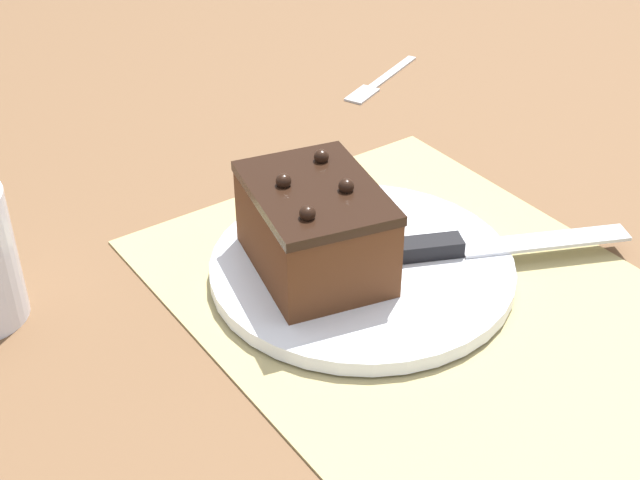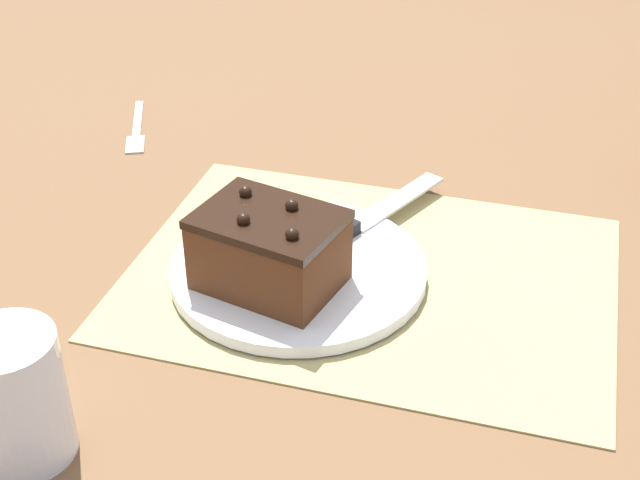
{
  "view_description": "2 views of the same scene",
  "coord_description": "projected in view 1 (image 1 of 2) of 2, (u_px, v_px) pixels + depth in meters",
  "views": [
    {
      "loc": [
        -0.39,
        0.38,
        0.43
      ],
      "look_at": [
        0.09,
        0.04,
        0.03
      ],
      "focal_mm": 50.0,
      "sensor_mm": 36.0,
      "label": 1
    },
    {
      "loc": [
        -0.15,
        0.69,
        0.5
      ],
      "look_at": [
        0.04,
        0.04,
        0.06
      ],
      "focal_mm": 50.0,
      "sensor_mm": 36.0,
      "label": 2
    }
  ],
  "objects": [
    {
      "name": "ground_plane",
      "position": [
        435.0,
        309.0,
        0.69
      ],
      "size": [
        3.0,
        3.0,
        0.0
      ],
      "primitive_type": "plane",
      "color": "brown"
    },
    {
      "name": "placemat_woven",
      "position": [
        436.0,
        307.0,
        0.69
      ],
      "size": [
        0.46,
        0.34,
        0.0
      ],
      "primitive_type": "cube",
      "color": "tan",
      "rests_on": "ground_plane"
    },
    {
      "name": "cake_plate",
      "position": [
        362.0,
        268.0,
        0.72
      ],
      "size": [
        0.25,
        0.25,
        0.01
      ],
      "color": "white",
      "rests_on": "placemat_woven"
    },
    {
      "name": "chocolate_cake",
      "position": [
        315.0,
        228.0,
        0.69
      ],
      "size": [
        0.14,
        0.12,
        0.08
      ],
      "rotation": [
        0.0,
        0.0,
        -0.23
      ],
      "color": "#512D19",
      "rests_on": "cake_plate"
    },
    {
      "name": "serving_knife",
      "position": [
        463.0,
        246.0,
        0.72
      ],
      "size": [
        0.11,
        0.2,
        0.01
      ],
      "rotation": [
        0.0,
        0.0,
        2.72
      ],
      "color": "black",
      "rests_on": "cake_plate"
    },
    {
      "name": "dessert_fork",
      "position": [
        378.0,
        82.0,
        1.04
      ],
      "size": [
        0.07,
        0.14,
        0.01
      ],
      "rotation": [
        0.0,
        0.0,
        0.41
      ],
      "color": "#B7BABF",
      "rests_on": "ground_plane"
    }
  ]
}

